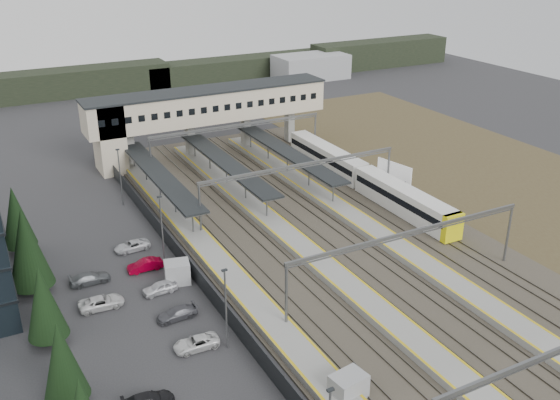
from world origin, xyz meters
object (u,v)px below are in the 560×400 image
train (363,178)px  relay_cabin_far (177,272)px  relay_cabin_near (348,387)px  footbridge (193,111)px  billboard (394,174)px

train → relay_cabin_far: bearing=-159.6°
relay_cabin_near → footbridge: size_ratio=0.08×
relay_cabin_far → footbridge: (15.86, 37.00, 6.74)m
relay_cabin_near → relay_cabin_far: bearing=104.3°
relay_cabin_far → train: size_ratio=0.08×
relay_cabin_far → train: train is taller
footbridge → train: (16.30, -25.01, -5.96)m
relay_cabin_near → footbridge: (9.83, 60.67, 6.77)m
billboard → relay_cabin_near: bearing=-131.9°
footbridge → train: 30.44m
relay_cabin_far → billboard: bearing=13.2°
footbridge → billboard: bearing=-57.2°
relay_cabin_near → footbridge: bearing=80.8°
relay_cabin_far → relay_cabin_near: bearing=-75.7°
relay_cabin_far → billboard: size_ratio=0.51×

